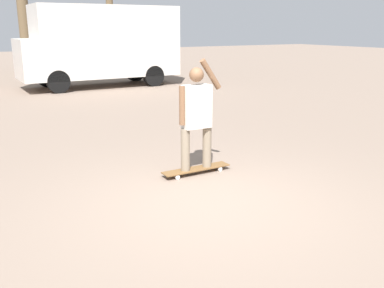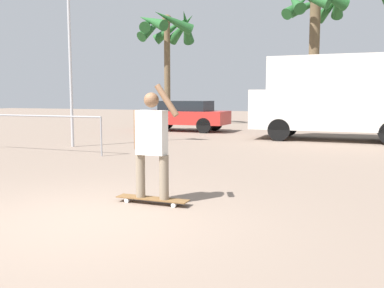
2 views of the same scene
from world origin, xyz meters
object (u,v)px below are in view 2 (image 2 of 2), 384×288
object	(u,v)px
palm_tree_far_left	(166,30)
parked_car_red	(185,115)
camper_van	(340,95)
person_skateboarder	(152,139)
palm_tree_center_background	(315,15)
skateboard	(152,199)
flagpole	(71,37)

from	to	relation	value
palm_tree_far_left	parked_car_red	bearing A→B (deg)	-55.07
camper_van	parked_car_red	xyz separation A→B (m)	(-6.81, 1.87, -0.89)
person_skateboarder	palm_tree_center_background	world-z (taller)	palm_tree_center_background
skateboard	palm_tree_center_background	bearing A→B (deg)	88.30
person_skateboarder	camper_van	world-z (taller)	camper_van
palm_tree_far_left	person_skateboarder	bearing A→B (deg)	-65.99
skateboard	flagpole	distance (m)	8.59
camper_van	palm_tree_center_background	bearing A→B (deg)	103.44
skateboard	parked_car_red	distance (m)	13.44
parked_car_red	flagpole	xyz separation A→B (m)	(-0.93, -7.01, 2.70)
skateboard	palm_tree_center_background	xyz separation A→B (m)	(0.52, 17.59, 5.66)
camper_van	palm_tree_center_background	size ratio (longest dim) A/B	0.82
camper_van	palm_tree_far_left	size ratio (longest dim) A/B	0.94
camper_van	person_skateboarder	bearing A→B (deg)	-101.41
person_skateboarder	parked_car_red	size ratio (longest dim) A/B	0.42
skateboard	camper_van	bearing A→B (deg)	78.59
palm_tree_center_background	flagpole	world-z (taller)	palm_tree_center_background
skateboard	flagpole	bearing A→B (deg)	135.00
skateboard	palm_tree_far_left	world-z (taller)	palm_tree_far_left
skateboard	parked_car_red	world-z (taller)	parked_car_red
flagpole	palm_tree_center_background	bearing A→B (deg)	63.03
palm_tree_center_background	flagpole	bearing A→B (deg)	-116.97
palm_tree_far_left	flagpole	size ratio (longest dim) A/B	1.03
parked_car_red	palm_tree_center_background	world-z (taller)	palm_tree_center_background
palm_tree_far_left	camper_van	bearing A→B (deg)	-30.87
person_skateboarder	flagpole	bearing A→B (deg)	134.99
skateboard	parked_car_red	bearing A→B (deg)	110.27
person_skateboarder	camper_van	xyz separation A→B (m)	(2.16, 10.72, 0.65)
camper_van	palm_tree_far_left	distance (m)	11.59
palm_tree_far_left	palm_tree_center_background	bearing A→B (deg)	8.82
parked_car_red	palm_tree_far_left	world-z (taller)	palm_tree_far_left
palm_tree_far_left	flagpole	xyz separation A→B (m)	(1.71, -10.79, -1.79)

